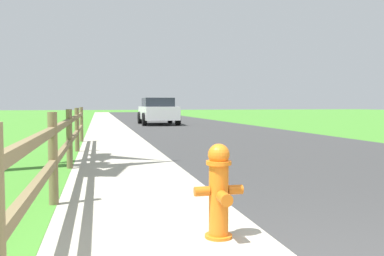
{
  "coord_description": "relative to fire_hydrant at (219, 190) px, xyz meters",
  "views": [
    {
      "loc": [
        -1.51,
        -1.81,
        1.19
      ],
      "look_at": [
        0.54,
        7.02,
        0.66
      ],
      "focal_mm": 37.85,
      "sensor_mm": 36.0,
      "label": 1
    }
  ],
  "objects": [
    {
      "name": "ground_plane",
      "position": [
        0.47,
        23.42,
        -0.44
      ],
      "size": [
        120.0,
        120.0,
        0.0
      ],
      "primitive_type": "plane",
      "color": "#408229"
    },
    {
      "name": "road_asphalt",
      "position": [
        3.97,
        25.42,
        -0.43
      ],
      "size": [
        7.0,
        66.0,
        0.01
      ],
      "primitive_type": "cube",
      "color": "#363636",
      "rests_on": "ground"
    },
    {
      "name": "curb_concrete",
      "position": [
        -2.53,
        25.42,
        -0.43
      ],
      "size": [
        6.0,
        66.0,
        0.01
      ],
      "primitive_type": "cube",
      "color": "#AAA492",
      "rests_on": "ground"
    },
    {
      "name": "grass_verge",
      "position": [
        -4.03,
        25.42,
        -0.43
      ],
      "size": [
        5.0,
        66.0,
        0.0
      ],
      "primitive_type": "cube",
      "color": "#408229",
      "rests_on": "ground"
    },
    {
      "name": "fire_hydrant",
      "position": [
        0.0,
        0.0,
        0.0
      ],
      "size": [
        0.44,
        0.37,
        0.85
      ],
      "color": "orange",
      "rests_on": "ground"
    },
    {
      "name": "rail_fence",
      "position": [
        -1.56,
        4.37,
        0.21
      ],
      "size": [
        0.11,
        11.24,
        1.1
      ],
      "color": "olive",
      "rests_on": "ground"
    },
    {
      "name": "parked_suv_white",
      "position": [
        2.41,
        20.34,
        0.37
      ],
      "size": [
        2.12,
        4.23,
        1.57
      ],
      "color": "white",
      "rests_on": "ground"
    }
  ]
}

